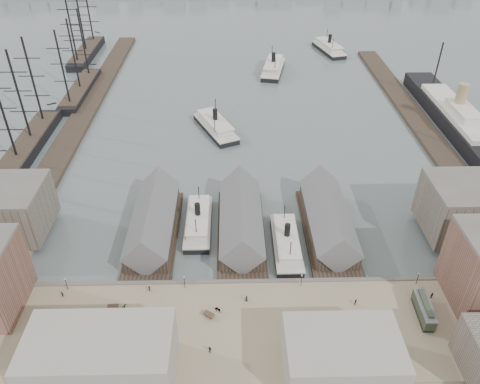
{
  "coord_description": "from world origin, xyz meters",
  "views": [
    {
      "loc": [
        -2.61,
        -91.92,
        91.18
      ],
      "look_at": [
        0.0,
        30.0,
        6.0
      ],
      "focal_mm": 35.0,
      "sensor_mm": 36.0,
      "label": 1
    }
  ],
  "objects_px": {
    "ocean_steamer": "(455,118)",
    "horse_cart_right": "(331,333)",
    "horse_cart_center": "(215,311)",
    "horse_cart_left": "(120,307)",
    "tram": "(424,310)",
    "ferry_docked_west": "(198,221)"
  },
  "relations": [
    {
      "from": "horse_cart_center",
      "to": "horse_cart_right",
      "type": "xyz_separation_m",
      "value": [
        26.93,
        -6.98,
        -0.04
      ]
    },
    {
      "from": "horse_cart_center",
      "to": "horse_cart_right",
      "type": "height_order",
      "value": "horse_cart_center"
    },
    {
      "from": "horse_cart_left",
      "to": "horse_cart_right",
      "type": "bearing_deg",
      "value": -103.99
    },
    {
      "from": "ferry_docked_west",
      "to": "horse_cart_right",
      "type": "relative_size",
      "value": 5.44
    },
    {
      "from": "ocean_steamer",
      "to": "horse_cart_right",
      "type": "bearing_deg",
      "value": -123.75
    },
    {
      "from": "tram",
      "to": "horse_cart_right",
      "type": "distance_m",
      "value": 23.85
    },
    {
      "from": "horse_cart_left",
      "to": "horse_cart_center",
      "type": "xyz_separation_m",
      "value": [
        23.12,
        -1.72,
        0.01
      ]
    },
    {
      "from": "horse_cart_left",
      "to": "horse_cart_center",
      "type": "relative_size",
      "value": 1.01
    },
    {
      "from": "tram",
      "to": "horse_cart_center",
      "type": "bearing_deg",
      "value": -179.11
    },
    {
      "from": "ocean_steamer",
      "to": "ferry_docked_west",
      "type": "bearing_deg",
      "value": -148.25
    },
    {
      "from": "ocean_steamer",
      "to": "horse_cart_center",
      "type": "relative_size",
      "value": 20.66
    },
    {
      "from": "ocean_steamer",
      "to": "horse_cart_right",
      "type": "distance_m",
      "value": 129.89
    },
    {
      "from": "horse_cart_right",
      "to": "ferry_docked_west",
      "type": "bearing_deg",
      "value": 22.69
    },
    {
      "from": "ferry_docked_west",
      "to": "horse_cart_center",
      "type": "height_order",
      "value": "ferry_docked_west"
    },
    {
      "from": "ferry_docked_west",
      "to": "ocean_steamer",
      "type": "distance_m",
      "value": 123.49
    },
    {
      "from": "tram",
      "to": "horse_cart_right",
      "type": "relative_size",
      "value": 2.4
    },
    {
      "from": "ferry_docked_west",
      "to": "ocean_steamer",
      "type": "bearing_deg",
      "value": 31.75
    },
    {
      "from": "ocean_steamer",
      "to": "horse_cart_left",
      "type": "distance_m",
      "value": 157.48
    },
    {
      "from": "tram",
      "to": "horse_cart_right",
      "type": "height_order",
      "value": "tram"
    },
    {
      "from": "ocean_steamer",
      "to": "tram",
      "type": "relative_size",
      "value": 8.43
    },
    {
      "from": "horse_cart_center",
      "to": "tram",
      "type": "bearing_deg",
      "value": -57.24
    },
    {
      "from": "tram",
      "to": "ocean_steamer",
      "type": "bearing_deg",
      "value": 67.22
    }
  ]
}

